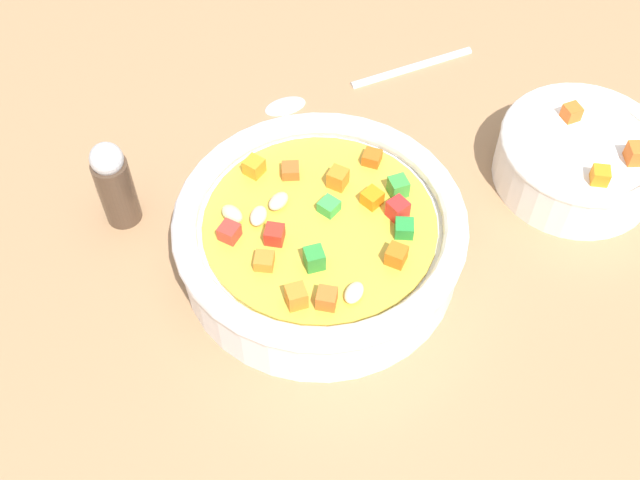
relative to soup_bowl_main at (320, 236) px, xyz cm
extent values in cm
cube|color=#9E754F|center=(-0.01, 0.00, -3.96)|extent=(140.00, 140.00, 2.00)
cylinder|color=white|center=(-0.01, 0.00, -0.91)|extent=(19.92, 19.92, 4.10)
torus|color=white|center=(-0.01, 0.00, 1.68)|extent=(20.51, 20.51, 1.78)
cylinder|color=gold|center=(-0.01, 0.00, 1.34)|extent=(16.32, 16.32, 0.40)
cube|color=green|center=(3.03, -1.88, 2.27)|extent=(1.43, 1.43, 1.47)
cube|color=green|center=(-0.33, 6.12, 2.22)|extent=(1.36, 1.36, 1.36)
ellipsoid|color=beige|center=(-2.11, -3.70, 1.93)|extent=(2.06, 1.96, 0.77)
cube|color=orange|center=(6.10, -2.47, 2.16)|extent=(1.74, 1.74, 1.24)
ellipsoid|color=beige|center=(6.31, -0.63, 1.89)|extent=(1.95, 2.06, 0.70)
cube|color=orange|center=(5.10, 3.14, 2.17)|extent=(1.75, 1.75, 1.26)
cube|color=orange|center=(1.60, -4.86, 2.00)|extent=(1.71, 1.71, 0.92)
ellipsoid|color=beige|center=(-2.95, -5.30, 2.06)|extent=(2.02, 1.65, 1.03)
cube|color=orange|center=(-0.47, 4.05, 2.08)|extent=(1.59, 1.59, 1.08)
cube|color=#DB5B24|center=(-4.88, 0.17, 1.98)|extent=(1.62, 1.62, 0.87)
cube|color=orange|center=(-6.21, -2.27, 2.16)|extent=(1.69, 1.69, 1.25)
cube|color=green|center=(-0.70, 1.03, 1.99)|extent=(1.66, 1.66, 0.89)
cube|color=orange|center=(-2.55, 2.65, 2.24)|extent=(1.74, 1.74, 1.39)
ellipsoid|color=beige|center=(-2.69, -1.93, 1.95)|extent=(1.84, 2.07, 0.81)
cube|color=#248E36|center=(3.30, 4.76, 2.06)|extent=(1.69, 1.69, 1.04)
cube|color=red|center=(1.78, 5.09, 2.25)|extent=(1.49, 1.49, 1.41)
cube|color=red|center=(0.17, -3.40, 2.14)|extent=(1.73, 1.73, 1.19)
cube|color=red|center=(-1.55, -6.06, 2.10)|extent=(1.74, 1.74, 1.12)
cube|color=orange|center=(5.19, -4.17, 2.28)|extent=(1.40, 1.40, 1.48)
cube|color=#DA5C18|center=(-3.41, 5.87, 2.00)|extent=(1.76, 1.76, 0.91)
cylinder|color=silver|center=(-15.29, 16.54, -2.57)|extent=(1.23, 11.90, 0.77)
ellipsoid|color=silver|center=(-15.77, 4.31, -2.49)|extent=(2.15, 3.76, 0.94)
cylinder|color=white|center=(1.50, 21.58, -1.08)|extent=(12.67, 12.67, 3.76)
torus|color=white|center=(1.50, 21.58, 1.05)|extent=(12.79, 12.79, 1.01)
cube|color=orange|center=(-1.32, 22.32, 1.40)|extent=(1.28, 1.28, 1.21)
cube|color=orange|center=(4.39, 23.99, 1.52)|extent=(1.89, 1.89, 1.44)
cube|color=orange|center=(4.88, 20.26, 1.41)|extent=(1.69, 1.69, 1.22)
cylinder|color=#4C3828|center=(-10.23, -11.71, -0.01)|extent=(2.67, 2.67, 5.90)
sphere|color=silver|center=(-10.23, -11.71, 3.54)|extent=(2.41, 2.41, 2.41)
camera|label=1|loc=(29.65, -14.34, 44.18)|focal=43.82mm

